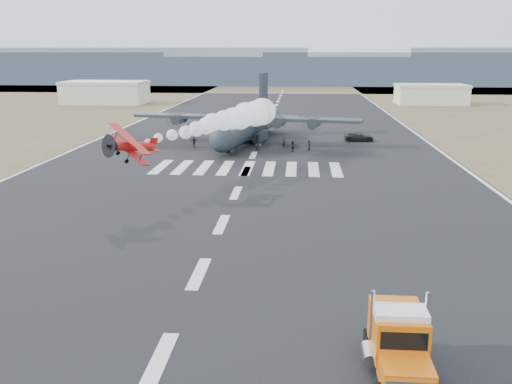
# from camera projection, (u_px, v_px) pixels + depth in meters

# --- Properties ---
(ground) EXTENTS (500.00, 500.00, 0.00)m
(ground) POSITION_uv_depth(u_px,v_px,m) (159.00, 362.00, 29.32)
(ground) COLOR black
(ground) RESTS_ON ground
(scrub_far) EXTENTS (500.00, 80.00, 0.00)m
(scrub_far) POSITION_uv_depth(u_px,v_px,m) (285.00, 87.00, 251.90)
(scrub_far) COLOR brown
(scrub_far) RESTS_ON ground
(runway_markings) EXTENTS (60.00, 260.00, 0.01)m
(runway_markings) POSITION_uv_depth(u_px,v_px,m) (253.00, 155.00, 87.39)
(runway_markings) COLOR silver
(runway_markings) RESTS_ON ground
(ridge_seg_b) EXTENTS (150.00, 50.00, 15.00)m
(ridge_seg_b) POSITION_uv_depth(u_px,v_px,m) (30.00, 67.00, 288.83)
(ridge_seg_b) COLOR gray
(ridge_seg_b) RESTS_ON ground
(ridge_seg_c) EXTENTS (150.00, 50.00, 17.00)m
(ridge_seg_c) POSITION_uv_depth(u_px,v_px,m) (156.00, 65.00, 283.74)
(ridge_seg_c) COLOR gray
(ridge_seg_c) RESTS_ON ground
(ridge_seg_d) EXTENTS (150.00, 50.00, 13.00)m
(ridge_seg_d) POSITION_uv_depth(u_px,v_px,m) (286.00, 70.00, 279.37)
(ridge_seg_d) COLOR gray
(ridge_seg_d) RESTS_ON ground
(ridge_seg_e) EXTENTS (150.00, 50.00, 15.00)m
(ridge_seg_e) POSITION_uv_depth(u_px,v_px,m) (421.00, 68.00, 274.28)
(ridge_seg_e) COLOR gray
(ridge_seg_e) RESTS_ON ground
(hangar_left) EXTENTS (24.50, 14.50, 6.70)m
(hangar_left) POSITION_uv_depth(u_px,v_px,m) (105.00, 92.00, 172.70)
(hangar_left) COLOR beige
(hangar_left) RESTS_ON ground
(hangar_right) EXTENTS (20.50, 12.50, 5.90)m
(hangar_right) POSITION_uv_depth(u_px,v_px,m) (431.00, 94.00, 170.33)
(hangar_right) COLOR beige
(hangar_right) RESTS_ON ground
(semi_truck) EXTENTS (2.69, 7.93, 3.57)m
(semi_truck) POSITION_uv_depth(u_px,v_px,m) (399.00, 343.00, 27.67)
(semi_truck) COLOR black
(semi_truck) RESTS_ON ground
(aerobatic_biplane) EXTENTS (6.09, 6.18, 4.05)m
(aerobatic_biplane) POSITION_uv_depth(u_px,v_px,m) (131.00, 146.00, 58.35)
(aerobatic_biplane) COLOR red
(smoke_trail) EXTENTS (12.60, 31.40, 4.15)m
(smoke_trail) POSITION_uv_depth(u_px,v_px,m) (243.00, 117.00, 82.44)
(smoke_trail) COLOR white
(transport_aircraft) EXTENTS (39.84, 32.64, 11.52)m
(transport_aircraft) POSITION_uv_depth(u_px,v_px,m) (248.00, 125.00, 99.40)
(transport_aircraft) COLOR #1F272E
(transport_aircraft) RESTS_ON ground
(support_vehicle) EXTENTS (5.33, 2.60, 1.46)m
(support_vehicle) POSITION_uv_depth(u_px,v_px,m) (359.00, 137.00, 100.95)
(support_vehicle) COLOR black
(support_vehicle) RESTS_ON ground
(crew_a) EXTENTS (0.82, 0.74, 1.86)m
(crew_a) POSITION_uv_depth(u_px,v_px,m) (257.00, 146.00, 89.83)
(crew_a) COLOR black
(crew_a) RESTS_ON ground
(crew_b) EXTENTS (0.93, 0.69, 1.72)m
(crew_b) POSITION_uv_depth(u_px,v_px,m) (257.00, 141.00, 96.00)
(crew_b) COLOR black
(crew_b) RESTS_ON ground
(crew_c) EXTENTS (1.07, 1.12, 1.64)m
(crew_c) POSITION_uv_depth(u_px,v_px,m) (229.00, 142.00, 94.92)
(crew_c) COLOR black
(crew_c) RESTS_ON ground
(crew_d) EXTENTS (1.15, 0.69, 1.85)m
(crew_d) POSITION_uv_depth(u_px,v_px,m) (194.00, 142.00, 93.71)
(crew_d) COLOR black
(crew_d) RESTS_ON ground
(crew_e) EXTENTS (0.68, 0.89, 1.63)m
(crew_e) POSITION_uv_depth(u_px,v_px,m) (309.00, 145.00, 91.60)
(crew_e) COLOR black
(crew_e) RESTS_ON ground
(crew_f) EXTENTS (0.59, 1.68, 1.79)m
(crew_f) POSITION_uv_depth(u_px,v_px,m) (293.00, 146.00, 90.13)
(crew_f) COLOR black
(crew_f) RESTS_ON ground
(crew_g) EXTENTS (0.81, 0.82, 1.74)m
(crew_g) POSITION_uv_depth(u_px,v_px,m) (284.00, 143.00, 93.60)
(crew_g) COLOR black
(crew_g) RESTS_ON ground
(crew_h) EXTENTS (0.95, 0.75, 1.72)m
(crew_h) POSITION_uv_depth(u_px,v_px,m) (236.00, 146.00, 90.85)
(crew_h) COLOR black
(crew_h) RESTS_ON ground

